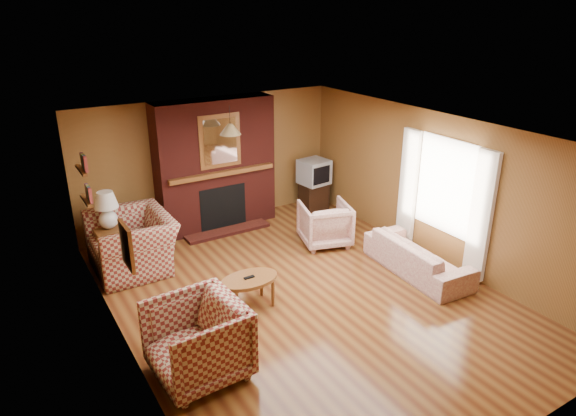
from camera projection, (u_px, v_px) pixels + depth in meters
floor at (305, 296)px, 7.43m from camera, size 6.50×6.50×0.00m
ceiling at (307, 133)px, 6.54m from camera, size 6.50×6.50×0.00m
wall_back at (210, 162)px, 9.56m from camera, size 6.50×0.00×6.50m
wall_front at (513, 345)px, 4.41m from camera, size 6.50×0.00×6.50m
wall_left at (120, 265)px, 5.77m from camera, size 0.00×6.50×6.50m
wall_right at (436, 188)px, 8.20m from camera, size 0.00×6.50×6.50m
fireplace at (216, 166)px, 9.36m from camera, size 2.20×0.82×2.40m
window_right at (443, 196)px, 8.05m from camera, size 0.10×1.85×2.00m
bookshelf at (85, 179)px, 7.13m from camera, size 0.09×0.55×0.71m
botanical_print at (127, 246)px, 5.42m from camera, size 0.05×0.40×0.50m
pendant_light at (230, 129)px, 8.51m from camera, size 0.36×0.36×0.48m
plaid_loveseat at (132, 243)px, 8.07m from camera, size 1.20×1.37×0.88m
plaid_armchair at (197, 341)px, 5.69m from camera, size 1.05×1.03×0.91m
floral_sofa at (418, 256)px, 8.00m from camera, size 0.86×1.91×0.54m
floral_armchair at (325, 224)px, 8.93m from camera, size 1.01×1.03×0.75m
coffee_table at (249, 282)px, 7.04m from camera, size 0.83×0.51×0.46m
side_table at (112, 246)px, 8.24m from camera, size 0.48×0.48×0.63m
table_lamp at (107, 208)px, 7.99m from camera, size 0.37×0.37×0.61m
tv_stand at (314, 196)px, 10.55m from camera, size 0.50×0.46×0.53m
crt_tv at (314, 172)px, 10.35m from camera, size 0.59×0.59×0.49m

